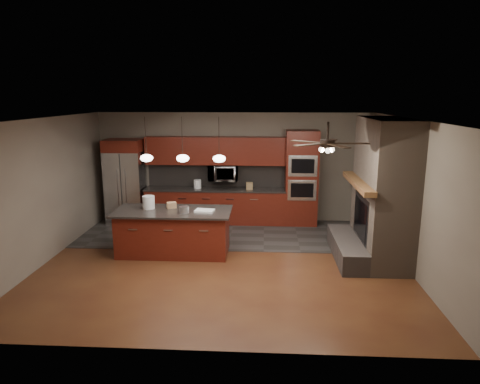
# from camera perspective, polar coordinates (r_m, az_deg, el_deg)

# --- Properties ---
(ground) EXTENTS (7.00, 7.00, 0.00)m
(ground) POSITION_cam_1_polar(r_m,az_deg,el_deg) (8.56, -2.14, -9.34)
(ground) COLOR brown
(ground) RESTS_ON ground
(ceiling) EXTENTS (7.00, 6.00, 0.02)m
(ceiling) POSITION_cam_1_polar(r_m,az_deg,el_deg) (7.94, -2.31, 9.73)
(ceiling) COLOR white
(ceiling) RESTS_ON back_wall
(back_wall) EXTENTS (7.00, 0.02, 2.80)m
(back_wall) POSITION_cam_1_polar(r_m,az_deg,el_deg) (11.07, -0.73, 3.31)
(back_wall) COLOR #736A5C
(back_wall) RESTS_ON ground
(right_wall) EXTENTS (0.02, 6.00, 2.80)m
(right_wall) POSITION_cam_1_polar(r_m,az_deg,el_deg) (8.54, 21.85, -0.46)
(right_wall) COLOR #736A5C
(right_wall) RESTS_ON ground
(left_wall) EXTENTS (0.02, 6.00, 2.80)m
(left_wall) POSITION_cam_1_polar(r_m,az_deg,el_deg) (9.16, -24.58, 0.14)
(left_wall) COLOR #736A5C
(left_wall) RESTS_ON ground
(slate_tile_patch) EXTENTS (7.00, 2.40, 0.01)m
(slate_tile_patch) POSITION_cam_1_polar(r_m,az_deg,el_deg) (10.24, -1.18, -5.53)
(slate_tile_patch) COLOR #34312F
(slate_tile_patch) RESTS_ON ground
(fireplace_column) EXTENTS (1.30, 2.10, 2.80)m
(fireplace_column) POSITION_cam_1_polar(r_m,az_deg,el_deg) (8.81, 18.14, -0.48)
(fireplace_column) COLOR #705F50
(fireplace_column) RESTS_ON ground
(back_cabinetry) EXTENTS (3.59, 0.64, 2.20)m
(back_cabinetry) POSITION_cam_1_polar(r_m,az_deg,el_deg) (10.96, -3.29, 0.50)
(back_cabinetry) COLOR #5A1A10
(back_cabinetry) RESTS_ON ground
(oven_tower) EXTENTS (0.80, 0.63, 2.38)m
(oven_tower) POSITION_cam_1_polar(r_m,az_deg,el_deg) (10.81, 8.18, 1.83)
(oven_tower) COLOR #5A1A10
(oven_tower) RESTS_ON ground
(microwave) EXTENTS (0.73, 0.41, 0.50)m
(microwave) POSITION_cam_1_polar(r_m,az_deg,el_deg) (10.86, -2.27, 2.59)
(microwave) COLOR silver
(microwave) RESTS_ON back_cabinetry
(refrigerator) EXTENTS (0.92, 0.75, 2.14)m
(refrigerator) POSITION_cam_1_polar(r_m,az_deg,el_deg) (11.29, -15.00, 1.37)
(refrigerator) COLOR silver
(refrigerator) RESTS_ON ground
(kitchen_island) EXTENTS (2.39, 1.09, 0.92)m
(kitchen_island) POSITION_cam_1_polar(r_m,az_deg,el_deg) (8.98, -8.85, -5.25)
(kitchen_island) COLOR #5A1A10
(kitchen_island) RESTS_ON ground
(white_bucket) EXTENTS (0.31, 0.31, 0.27)m
(white_bucket) POSITION_cam_1_polar(r_m,az_deg,el_deg) (9.06, -12.09, -1.35)
(white_bucket) COLOR white
(white_bucket) RESTS_ON kitchen_island
(paint_can) EXTENTS (0.21, 0.21, 0.13)m
(paint_can) POSITION_cam_1_polar(r_m,az_deg,el_deg) (8.62, -7.46, -2.37)
(paint_can) COLOR silver
(paint_can) RESTS_ON kitchen_island
(paint_tray) EXTENTS (0.41, 0.31, 0.04)m
(paint_tray) POSITION_cam_1_polar(r_m,az_deg,el_deg) (8.68, -4.75, -2.50)
(paint_tray) COLOR white
(paint_tray) RESTS_ON kitchen_island
(cardboard_box) EXTENTS (0.23, 0.20, 0.12)m
(cardboard_box) POSITION_cam_1_polar(r_m,az_deg,el_deg) (9.04, -9.12, -1.73)
(cardboard_box) COLOR #A47B54
(cardboard_box) RESTS_ON kitchen_island
(counter_bucket) EXTENTS (0.25, 0.25, 0.22)m
(counter_bucket) POSITION_cam_1_polar(r_m,az_deg,el_deg) (10.95, -5.69, 1.06)
(counter_bucket) COLOR white
(counter_bucket) RESTS_ON back_cabinetry
(counter_box) EXTENTS (0.17, 0.14, 0.18)m
(counter_box) POSITION_cam_1_polar(r_m,az_deg,el_deg) (10.78, 1.26, 0.82)
(counter_box) COLOR #9A7A4F
(counter_box) RESTS_ON back_cabinetry
(pendant_left) EXTENTS (0.26, 0.26, 0.92)m
(pendant_left) POSITION_cam_1_polar(r_m,az_deg,el_deg) (9.01, -12.35, 4.48)
(pendant_left) COLOR black
(pendant_left) RESTS_ON ceiling
(pendant_center) EXTENTS (0.26, 0.26, 0.92)m
(pendant_center) POSITION_cam_1_polar(r_m,az_deg,el_deg) (8.84, -7.65, 4.50)
(pendant_center) COLOR black
(pendant_center) RESTS_ON ceiling
(pendant_right) EXTENTS (0.26, 0.26, 0.92)m
(pendant_right) POSITION_cam_1_polar(r_m,az_deg,el_deg) (8.73, -2.79, 4.49)
(pendant_right) COLOR black
(pendant_right) RESTS_ON ceiling
(ceiling_fan) EXTENTS (1.27, 1.33, 0.41)m
(ceiling_fan) POSITION_cam_1_polar(r_m,az_deg,el_deg) (7.20, 11.57, 6.44)
(ceiling_fan) COLOR black
(ceiling_fan) RESTS_ON ceiling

